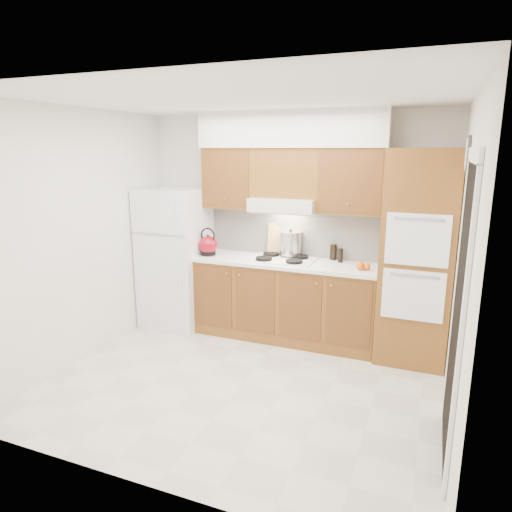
{
  "coord_description": "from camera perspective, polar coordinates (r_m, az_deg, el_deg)",
  "views": [
    {
      "loc": [
        1.59,
        -3.65,
        2.19
      ],
      "look_at": [
        -0.05,
        0.45,
        1.15
      ],
      "focal_mm": 32.0,
      "sensor_mm": 36.0,
      "label": 1
    }
  ],
  "objects": [
    {
      "name": "floor",
      "position": [
        4.54,
        -1.6,
        -15.57
      ],
      "size": [
        3.6,
        3.6,
        0.0
      ],
      "primitive_type": "plane",
      "color": "beige",
      "rests_on": "ground"
    },
    {
      "name": "ceiling",
      "position": [
        4.0,
        -1.85,
        19.14
      ],
      "size": [
        3.6,
        3.6,
        0.0
      ],
      "primitive_type": "plane",
      "color": "white",
      "rests_on": "wall_back"
    },
    {
      "name": "wall_back",
      "position": [
        5.46,
        4.56,
        3.83
      ],
      "size": [
        3.6,
        0.02,
        2.6
      ],
      "primitive_type": "cube",
      "color": "white",
      "rests_on": "floor"
    },
    {
      "name": "wall_left",
      "position": [
        5.06,
        -20.79,
        2.25
      ],
      "size": [
        0.02,
        3.0,
        2.6
      ],
      "primitive_type": "cube",
      "color": "white",
      "rests_on": "floor"
    },
    {
      "name": "wall_right",
      "position": [
        3.76,
        24.33,
        -1.62
      ],
      "size": [
        0.02,
        3.0,
        2.6
      ],
      "primitive_type": "cube",
      "color": "white",
      "rests_on": "floor"
    },
    {
      "name": "fridge",
      "position": [
        5.8,
        -9.98,
        -0.2
      ],
      "size": [
        0.75,
        0.72,
        1.72
      ],
      "primitive_type": "cube",
      "color": "white",
      "rests_on": "floor"
    },
    {
      "name": "base_cabinets",
      "position": [
        5.38,
        3.7,
        -5.63
      ],
      "size": [
        2.11,
        0.6,
        0.9
      ],
      "primitive_type": "cube",
      "color": "brown",
      "rests_on": "floor"
    },
    {
      "name": "countertop",
      "position": [
        5.24,
        3.74,
        -0.8
      ],
      "size": [
        2.13,
        0.62,
        0.04
      ],
      "primitive_type": "cube",
      "color": "white",
      "rests_on": "base_cabinets"
    },
    {
      "name": "backsplash",
      "position": [
        5.45,
        4.75,
        2.96
      ],
      "size": [
        2.11,
        0.03,
        0.56
      ],
      "primitive_type": "cube",
      "color": "white",
      "rests_on": "countertop"
    },
    {
      "name": "oven_cabinet",
      "position": [
        4.95,
        19.49,
        -0.24
      ],
      "size": [
        0.7,
        0.65,
        2.2
      ],
      "primitive_type": "cube",
      "color": "brown",
      "rests_on": "floor"
    },
    {
      "name": "upper_cab_left",
      "position": [
        5.5,
        -3.09,
        9.69
      ],
      "size": [
        0.63,
        0.33,
        0.7
      ],
      "primitive_type": "cube",
      "color": "brown",
      "rests_on": "wall_back"
    },
    {
      "name": "upper_cab_right",
      "position": [
        5.07,
        11.94,
        9.13
      ],
      "size": [
        0.73,
        0.33,
        0.7
      ],
      "primitive_type": "cube",
      "color": "brown",
      "rests_on": "wall_back"
    },
    {
      "name": "range_hood",
      "position": [
        5.22,
        3.61,
        6.46
      ],
      "size": [
        0.75,
        0.45,
        0.15
      ],
      "primitive_type": "cube",
      "color": "silver",
      "rests_on": "wall_back"
    },
    {
      "name": "upper_cab_over_hood",
      "position": [
        5.25,
        3.88,
        10.33
      ],
      "size": [
        0.75,
        0.33,
        0.55
      ],
      "primitive_type": "cube",
      "color": "brown",
      "rests_on": "range_hood"
    },
    {
      "name": "soffit",
      "position": [
        5.21,
        4.45,
        15.53
      ],
      "size": [
        2.13,
        0.36,
        0.4
      ],
      "primitive_type": "cube",
      "color": "silver",
      "rests_on": "wall_back"
    },
    {
      "name": "cooktop",
      "position": [
        5.27,
        3.29,
        -0.42
      ],
      "size": [
        0.74,
        0.5,
        0.01
      ],
      "primitive_type": "cube",
      "color": "white",
      "rests_on": "countertop"
    },
    {
      "name": "doorway",
      "position": [
        3.5,
        23.95,
        -6.95
      ],
      "size": [
        0.02,
        0.9,
        2.1
      ],
      "primitive_type": "cube",
      "color": "black",
      "rests_on": "floor"
    },
    {
      "name": "wall_clock",
      "position": [
        4.2,
        24.97,
        11.52
      ],
      "size": [
        0.02,
        0.3,
        0.3
      ],
      "primitive_type": "cylinder",
      "rotation": [
        0.0,
        1.57,
        0.0
      ],
      "color": "#3F3833",
      "rests_on": "wall_right"
    },
    {
      "name": "kettle",
      "position": [
        5.5,
        -6.01,
        1.34
      ],
      "size": [
        0.23,
        0.23,
        0.22
      ],
      "primitive_type": "sphere",
      "rotation": [
        0.0,
        0.0,
        -0.05
      ],
      "color": "maroon",
      "rests_on": "countertop"
    },
    {
      "name": "cutting_board",
      "position": [
        5.49,
        2.88,
        2.21
      ],
      "size": [
        0.28,
        0.13,
        0.36
      ],
      "primitive_type": "cube",
      "rotation": [
        -0.21,
        0.0,
        0.16
      ],
      "color": "#DDBB71",
      "rests_on": "countertop"
    },
    {
      "name": "stock_pot",
      "position": [
        5.39,
        4.32,
        1.59
      ],
      "size": [
        0.33,
        0.33,
        0.27
      ],
      "primitive_type": "cylinder",
      "rotation": [
        0.0,
        0.0,
        0.39
      ],
      "color": "silver",
      "rests_on": "cooktop"
    },
    {
      "name": "condiment_a",
      "position": [
        5.31,
        9.75,
        0.46
      ],
      "size": [
        0.07,
        0.07,
        0.18
      ],
      "primitive_type": "cylinder",
      "rotation": [
        0.0,
        0.0,
        0.43
      ],
      "color": "black",
      "rests_on": "countertop"
    },
    {
      "name": "condiment_b",
      "position": [
        5.34,
        9.51,
        0.5
      ],
      "size": [
        0.06,
        0.06,
        0.18
      ],
      "primitive_type": "cylinder",
      "rotation": [
        0.0,
        0.0,
        0.15
      ],
      "color": "black",
      "rests_on": "countertop"
    },
    {
      "name": "condiment_c",
      "position": [
        5.22,
        10.51,
        0.08
      ],
      "size": [
        0.06,
        0.06,
        0.16
      ],
      "primitive_type": "cylinder",
      "rotation": [
        0.0,
        0.0,
        0.14
      ],
      "color": "black",
      "rests_on": "countertop"
    },
    {
      "name": "orange_near",
      "position": [
        4.96,
        13.67,
        -1.26
      ],
      "size": [
        0.08,
        0.08,
        0.08
      ],
      "primitive_type": "sphere",
      "rotation": [
        0.0,
        0.0,
        0.02
      ],
      "color": "orange",
      "rests_on": "countertop"
    },
    {
      "name": "orange_far",
      "position": [
        4.94,
        12.94,
        -1.21
      ],
      "size": [
        0.09,
        0.09,
        0.09
      ],
      "primitive_type": "sphere",
      "rotation": [
        0.0,
        0.0,
        -0.07
      ],
      "color": "#F75B0D",
      "rests_on": "countertop"
    }
  ]
}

